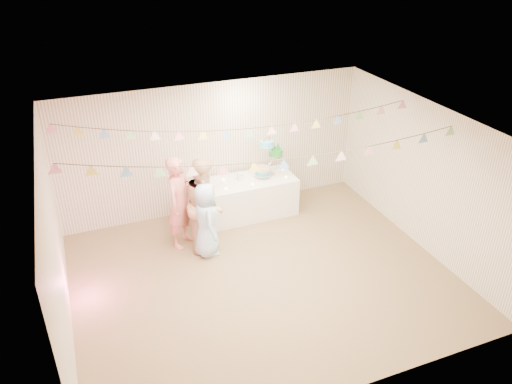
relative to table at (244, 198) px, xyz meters
name	(u,v)px	position (x,y,z in m)	size (l,w,h in m)	color
floor	(263,277)	(-0.41, -1.99, -0.38)	(6.00, 6.00, 0.00)	brown
ceiling	(264,129)	(-0.41, -1.99, 2.22)	(6.00, 6.00, 0.00)	silver
back_wall	(214,148)	(-0.41, 0.51, 0.92)	(6.00, 6.00, 0.00)	white
front_wall	(348,314)	(-0.41, -4.49, 0.92)	(6.00, 6.00, 0.00)	white
left_wall	(55,251)	(-3.41, -1.99, 0.92)	(5.00, 5.00, 0.00)	white
right_wall	(424,176)	(2.59, -1.99, 0.92)	(5.00, 5.00, 0.00)	white
table	(244,198)	(0.00, 0.00, 0.00)	(2.03, 0.81, 0.76)	white
cake_stand	(269,158)	(0.55, 0.05, 0.75)	(0.69, 0.41, 0.77)	silver
cake_bottom	(263,174)	(0.40, -0.01, 0.45)	(0.31, 0.31, 0.15)	#27A5B7
cake_middle	(276,156)	(0.73, 0.14, 0.72)	(0.27, 0.27, 0.22)	#1E8928
cake_top_tier	(267,147)	(0.49, 0.02, 0.99)	(0.25, 0.25, 0.19)	#51CBFF
platter	(217,187)	(-0.55, -0.05, 0.38)	(0.35, 0.35, 0.02)	white
posy	(240,177)	(-0.05, 0.05, 0.45)	(0.14, 0.14, 0.16)	white
person_adult_a	(180,202)	(-1.38, -0.55, 0.47)	(0.62, 0.41, 1.71)	#D87471
person_adult_b	(205,204)	(-0.99, -0.74, 0.47)	(0.83, 0.65, 1.71)	#D9AC85
person_child	(206,220)	(-1.04, -0.99, 0.30)	(0.66, 0.43, 1.36)	#A8CDEE
bunting_back	(238,120)	(-0.41, -0.89, 1.97)	(5.60, 1.10, 0.40)	pink
bunting_front	(269,152)	(-0.41, -2.19, 1.94)	(5.60, 0.90, 0.36)	#72A5E5
tealight_0	(206,191)	(-0.80, -0.15, 0.40)	(0.04, 0.04, 0.03)	#FFD88C
tealight_1	(223,179)	(-0.35, 0.18, 0.40)	(0.04, 0.04, 0.03)	#FFD88C
tealight_2	(252,184)	(0.10, -0.22, 0.40)	(0.04, 0.04, 0.03)	#FFD88C
tealight_3	(256,172)	(0.35, 0.22, 0.40)	(0.04, 0.04, 0.03)	#FFD88C
tealight_4	(286,177)	(0.82, -0.18, 0.40)	(0.04, 0.04, 0.03)	#FFD88C
tealight_5	(283,169)	(0.90, 0.15, 0.40)	(0.04, 0.04, 0.03)	#FFD88C
tealight_6	(226,188)	(-0.43, -0.21, 0.40)	(0.04, 0.04, 0.03)	#FFD88C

